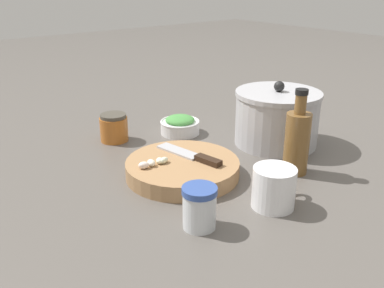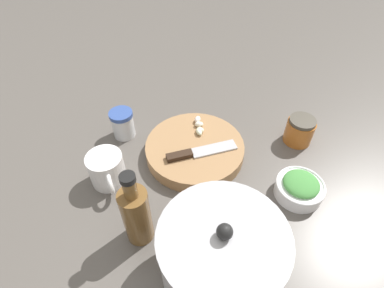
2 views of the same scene
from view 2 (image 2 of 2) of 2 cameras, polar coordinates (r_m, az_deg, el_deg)
ground_plane at (r=0.79m, az=-1.35°, el=-4.72°), size 5.00×5.00×0.00m
cutting_board at (r=0.81m, az=0.53°, el=-1.06°), size 0.26×0.26×0.04m
chef_knife at (r=0.77m, az=1.05°, el=-1.56°), size 0.19×0.06×0.01m
garlic_cloves at (r=0.84m, az=1.32°, el=3.51°), size 0.03×0.08×0.02m
herb_bowl at (r=0.76m, az=19.82°, el=-7.80°), size 0.12×0.12×0.05m
spice_jar at (r=0.87m, az=-13.06°, el=3.79°), size 0.07×0.07×0.08m
coffee_mug at (r=0.76m, az=-15.89°, el=-4.71°), size 0.09×0.12×0.08m
honey_jar at (r=0.88m, az=19.80°, el=2.46°), size 0.08×0.08×0.08m
oil_bottle at (r=0.62m, az=-10.56°, el=-13.00°), size 0.06×0.06×0.20m
stock_pot at (r=0.58m, az=5.54°, el=-20.37°), size 0.23×0.23×0.18m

